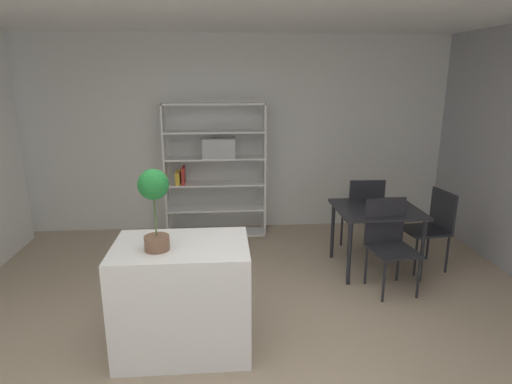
# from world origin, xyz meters

# --- Properties ---
(ground_plane) EXTENTS (9.05, 9.05, 0.00)m
(ground_plane) POSITION_xyz_m (0.00, 0.00, 0.00)
(ground_plane) COLOR tan
(back_partition) EXTENTS (6.59, 0.06, 2.73)m
(back_partition) POSITION_xyz_m (0.00, 3.19, 1.37)
(back_partition) COLOR silver
(back_partition) RESTS_ON ground_plane
(kitchen_island) EXTENTS (1.06, 0.73, 0.91)m
(kitchen_island) POSITION_xyz_m (-0.32, 0.23, 0.45)
(kitchen_island) COLOR white
(kitchen_island) RESTS_ON ground_plane
(potted_plant_on_island) EXTENTS (0.23, 0.23, 0.62)m
(potted_plant_on_island) POSITION_xyz_m (-0.49, 0.13, 1.30)
(potted_plant_on_island) COLOR brown
(potted_plant_on_island) RESTS_ON kitchen_island
(open_bookshelf) EXTENTS (1.36, 0.33, 1.83)m
(open_bookshelf) POSITION_xyz_m (-0.08, 2.86, 1.00)
(open_bookshelf) COLOR white
(open_bookshelf) RESTS_ON ground_plane
(dining_table) EXTENTS (0.92, 0.83, 0.74)m
(dining_table) POSITION_xyz_m (1.74, 1.56, 0.66)
(dining_table) COLOR #232328
(dining_table) RESTS_ON ground_plane
(dining_chair_near) EXTENTS (0.49, 0.50, 0.95)m
(dining_chair_near) POSITION_xyz_m (1.73, 1.13, 0.55)
(dining_chair_near) COLOR #232328
(dining_chair_near) RESTS_ON ground_plane
(dining_chair_window_side) EXTENTS (0.50, 0.49, 0.91)m
(dining_chair_window_side) POSITION_xyz_m (2.42, 1.57, 0.54)
(dining_chair_window_side) COLOR #232328
(dining_chair_window_side) RESTS_ON ground_plane
(dining_chair_far) EXTENTS (0.44, 0.45, 0.98)m
(dining_chair_far) POSITION_xyz_m (1.74, 1.99, 0.58)
(dining_chair_far) COLOR #232328
(dining_chair_far) RESTS_ON ground_plane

